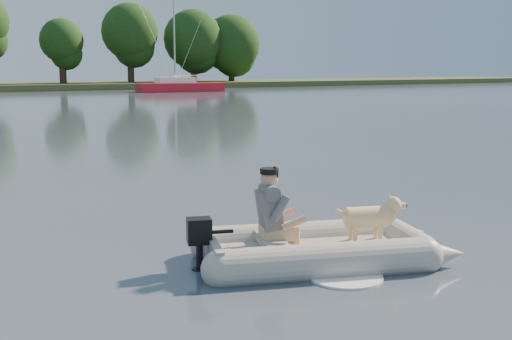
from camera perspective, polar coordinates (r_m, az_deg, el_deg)
water at (r=8.31m, az=8.15°, el=-7.51°), size 160.00×160.00×0.00m
dinghy at (r=7.89m, az=5.91°, el=-4.36°), size 5.29×4.64×1.27m
man at (r=7.72m, az=1.33°, el=-3.29°), size 0.80×0.74×0.98m
dog at (r=8.15m, az=9.75°, el=-4.46°), size 0.90×0.55×0.57m
outboard_motor at (r=7.63m, az=-5.06°, el=-6.77°), size 0.44×0.37×0.72m
sailboat at (r=60.21m, az=-6.82°, el=7.38°), size 8.08×2.89×10.91m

